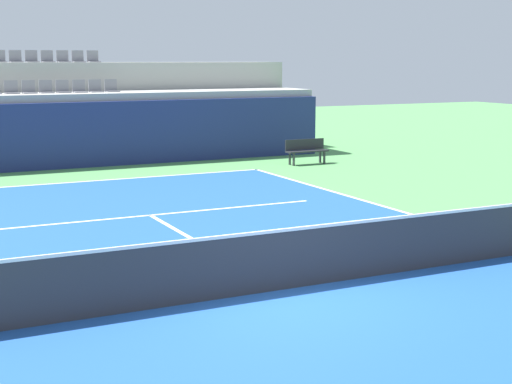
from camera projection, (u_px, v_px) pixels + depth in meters
name	position (u px, v px, depth m)	size (l,w,h in m)	color
ground_plane	(281.00, 290.00, 11.89)	(80.00, 80.00, 0.00)	#4C8C4C
court_surface	(281.00, 290.00, 11.89)	(11.00, 24.00, 0.01)	#1E4C99
baseline_far	(90.00, 181.00, 22.46)	(11.00, 0.10, 0.00)	white
service_line_far	(150.00, 215.00, 17.55)	(8.26, 0.10, 0.00)	white
centre_service_line	(203.00, 245.00, 14.72)	(0.10, 6.40, 0.00)	white
back_wall	(66.00, 136.00, 24.99)	(18.75, 0.30, 2.16)	navy
stands_tier_lower	(57.00, 128.00, 26.16)	(18.75, 2.40, 2.41)	#9E9E99
stands_tier_upper	(43.00, 109.00, 28.20)	(18.75, 2.40, 3.43)	#9E9E99
seating_row_lower	(55.00, 89.00, 26.02)	(4.40, 0.44, 0.44)	slate
seating_row_upper	(40.00, 59.00, 27.97)	(4.40, 0.44, 0.44)	slate
tennis_net	(281.00, 259.00, 11.81)	(11.08, 0.08, 1.07)	black
player_bench	(306.00, 149.00, 26.13)	(1.50, 0.40, 0.85)	#232328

